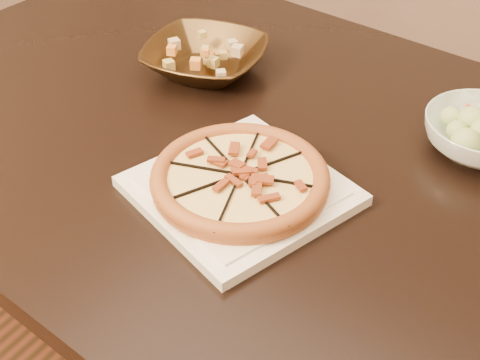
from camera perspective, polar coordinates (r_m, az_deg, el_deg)
The scene contains 5 objects.
dining_table at distance 1.21m, azimuth 0.87°, elevation 0.42°, with size 1.60×1.11×0.75m.
plate at distance 1.02m, azimuth -0.00°, elevation -0.86°, with size 0.36×0.36×0.02m.
pizza at distance 1.00m, azimuth -0.00°, elevation 0.17°, with size 0.27×0.27×0.03m.
bronze_bowl at distance 1.33m, azimuth -2.98°, elevation 10.32°, with size 0.23×0.23×0.06m, color #483319.
mixed_dish at distance 1.31m, azimuth -3.11°, elevation 11.98°, with size 0.08×0.11×0.03m.
Camera 1 is at (0.54, -0.72, 1.41)m, focal length 50.00 mm.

